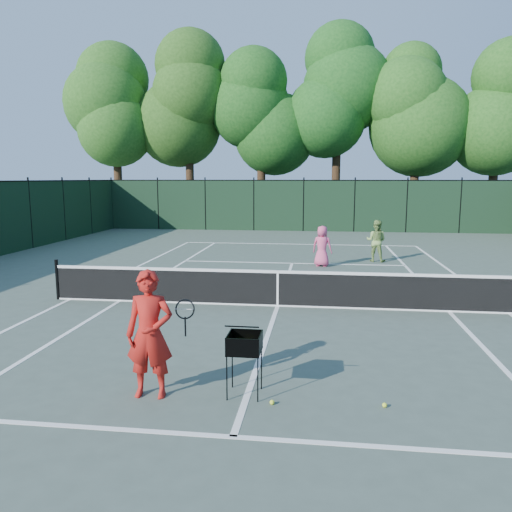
# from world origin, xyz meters

# --- Properties ---
(ground) EXTENTS (90.00, 90.00, 0.00)m
(ground) POSITION_xyz_m (0.00, 0.00, 0.00)
(ground) COLOR #435247
(ground) RESTS_ON ground
(sideline_doubles_left) EXTENTS (0.10, 23.77, 0.01)m
(sideline_doubles_left) POSITION_xyz_m (-5.49, 0.00, 0.00)
(sideline_doubles_left) COLOR white
(sideline_doubles_left) RESTS_ON ground
(sideline_doubles_right) EXTENTS (0.10, 23.77, 0.01)m
(sideline_doubles_right) POSITION_xyz_m (5.49, 0.00, 0.00)
(sideline_doubles_right) COLOR white
(sideline_doubles_right) RESTS_ON ground
(sideline_singles_left) EXTENTS (0.10, 23.77, 0.01)m
(sideline_singles_left) POSITION_xyz_m (-4.12, 0.00, 0.00)
(sideline_singles_left) COLOR white
(sideline_singles_left) RESTS_ON ground
(sideline_singles_right) EXTENTS (0.10, 23.77, 0.01)m
(sideline_singles_right) POSITION_xyz_m (4.12, 0.00, 0.00)
(sideline_singles_right) COLOR white
(sideline_singles_right) RESTS_ON ground
(baseline_far) EXTENTS (10.97, 0.10, 0.01)m
(baseline_far) POSITION_xyz_m (0.00, 11.88, 0.00)
(baseline_far) COLOR white
(baseline_far) RESTS_ON ground
(service_line_near) EXTENTS (8.23, 0.10, 0.01)m
(service_line_near) POSITION_xyz_m (0.00, -6.40, 0.00)
(service_line_near) COLOR white
(service_line_near) RESTS_ON ground
(service_line_far) EXTENTS (8.23, 0.10, 0.01)m
(service_line_far) POSITION_xyz_m (0.00, 6.40, 0.00)
(service_line_far) COLOR white
(service_line_far) RESTS_ON ground
(center_service_line) EXTENTS (0.10, 12.80, 0.01)m
(center_service_line) POSITION_xyz_m (0.00, 0.00, 0.00)
(center_service_line) COLOR white
(center_service_line) RESTS_ON ground
(tennis_net) EXTENTS (11.69, 0.09, 1.06)m
(tennis_net) POSITION_xyz_m (0.00, 0.00, 0.48)
(tennis_net) COLOR black
(tennis_net) RESTS_ON ground
(fence_far) EXTENTS (24.00, 0.05, 3.00)m
(fence_far) POSITION_xyz_m (0.00, 18.00, 1.50)
(fence_far) COLOR black
(fence_far) RESTS_ON ground
(tree_0) EXTENTS (6.40, 6.40, 13.14)m
(tree_0) POSITION_xyz_m (-13.00, 21.50, 8.16)
(tree_0) COLOR black
(tree_0) RESTS_ON ground
(tree_1) EXTENTS (6.80, 6.80, 13.98)m
(tree_1) POSITION_xyz_m (-8.00, 22.00, 8.69)
(tree_1) COLOR black
(tree_1) RESTS_ON ground
(tree_2) EXTENTS (6.00, 6.00, 12.40)m
(tree_2) POSITION_xyz_m (-3.00, 21.80, 7.73)
(tree_2) COLOR black
(tree_2) RESTS_ON ground
(tree_3) EXTENTS (7.00, 7.00, 14.45)m
(tree_3) POSITION_xyz_m (2.00, 22.30, 9.01)
(tree_3) COLOR black
(tree_3) RESTS_ON ground
(tree_4) EXTENTS (6.20, 6.20, 12.97)m
(tree_4) POSITION_xyz_m (7.00, 21.60, 8.14)
(tree_4) COLOR black
(tree_4) RESTS_ON ground
(tree_5) EXTENTS (5.80, 5.80, 12.23)m
(tree_5) POSITION_xyz_m (12.00, 22.10, 7.71)
(tree_5) COLOR black
(tree_5) RESTS_ON ground
(coach) EXTENTS (0.93, 0.68, 1.87)m
(coach) POSITION_xyz_m (-1.39, -5.38, 0.94)
(coach) COLOR #B21A14
(coach) RESTS_ON ground
(player_pink) EXTENTS (0.82, 0.65, 1.47)m
(player_pink) POSITION_xyz_m (1.10, 5.90, 0.74)
(player_pink) COLOR #D64B7A
(player_pink) RESTS_ON ground
(player_green) EXTENTS (0.93, 0.82, 1.59)m
(player_green) POSITION_xyz_m (3.14, 7.25, 0.79)
(player_green) COLOR #7EA251
(player_green) RESTS_ON ground
(ball_hopper) EXTENTS (0.49, 0.49, 0.93)m
(ball_hopper) POSITION_xyz_m (-0.04, -5.17, 0.78)
(ball_hopper) COLOR black
(ball_hopper) RESTS_ON ground
(loose_ball_near_cart) EXTENTS (0.07, 0.07, 0.07)m
(loose_ball_near_cart) POSITION_xyz_m (0.39, -5.45, 0.03)
(loose_ball_near_cart) COLOR #DAEE30
(loose_ball_near_cart) RESTS_ON ground
(loose_ball_midcourt) EXTENTS (0.07, 0.07, 0.07)m
(loose_ball_midcourt) POSITION_xyz_m (1.96, -5.34, 0.03)
(loose_ball_midcourt) COLOR #D5E72F
(loose_ball_midcourt) RESTS_ON ground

